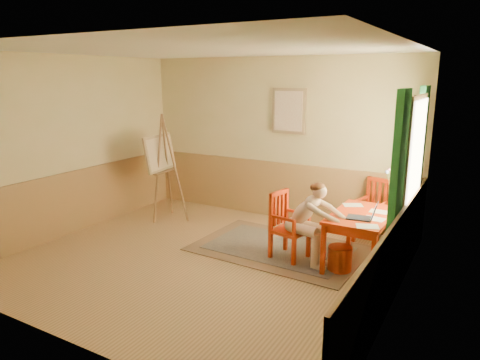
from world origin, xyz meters
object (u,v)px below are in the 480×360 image
Objects in this scene: chair_left at (287,226)px; chair_back at (374,211)px; laptop at (364,216)px; figure at (308,219)px; easel at (162,157)px; table at (361,220)px.

chair_left is 0.98× the size of chair_back.
figure is at bearing -172.32° from laptop.
easel is (-2.94, 0.59, 0.46)m from figure.
easel is (-3.57, 0.28, 0.47)m from table.
chair_back is 0.52× the size of easel.
chair_left is at bearing -125.14° from chair_back.
chair_back is (0.89, 1.26, 0.01)m from chair_left.
chair_back is 1.44m from figure.
chair_left is 0.81× the size of figure.
chair_left is 1.07m from laptop.
chair_back is at bearing 96.74° from laptop.
chair_back is at bearing 66.87° from figure.
chair_back is 0.83× the size of figure.
table is at bearing -4.55° from easel.
laptop reaches higher than chair_left.
laptop is at bearing 7.68° from figure.
chair_back is 2.47× the size of laptop.
figure is at bearing -9.47° from chair_left.
table is 1.29× the size of chair_left.
figure is 0.62× the size of easel.
chair_left is 2.41× the size of laptop.
chair_back is at bearing 11.66° from easel.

